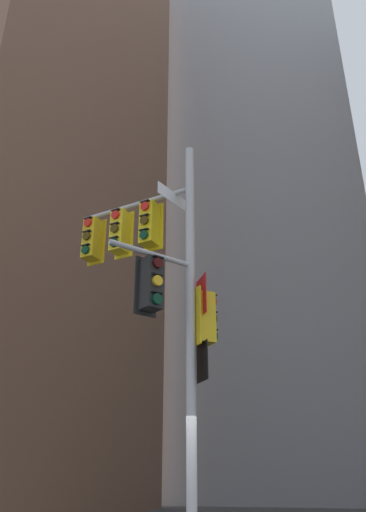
# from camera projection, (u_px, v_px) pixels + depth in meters

# --- Properties ---
(building_mid_block) EXTENTS (13.95, 13.95, 50.25)m
(building_mid_block) POSITION_uv_depth(u_px,v_px,m) (256.00, 166.00, 40.86)
(building_mid_block) COLOR #9399A3
(building_mid_block) RESTS_ON ground
(signal_pole_assembly) EXTENTS (3.30, 2.41, 8.21)m
(signal_pole_assembly) POSITION_uv_depth(u_px,v_px,m) (155.00, 277.00, 9.99)
(signal_pole_assembly) COLOR #B2B2B5
(signal_pole_assembly) RESTS_ON ground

